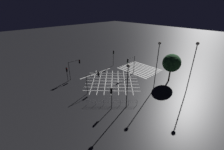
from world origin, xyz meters
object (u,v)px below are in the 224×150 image
(street_lamp_east, at_px, (128,77))
(street_tree_near, at_px, (172,63))
(traffic_light_ne_cross, at_px, (75,65))
(traffic_light_nw_main, at_px, (111,94))
(traffic_light_se_main, at_px, (113,55))
(traffic_light_median_north, at_px, (93,78))
(street_lamp_west, at_px, (194,57))
(traffic_light_ne_main, at_px, (67,72))
(traffic_light_median_south, at_px, (131,62))
(street_lamp_far, at_px, (158,58))

(street_lamp_east, relative_size, street_tree_near, 1.23)
(traffic_light_ne_cross, distance_m, street_lamp_east, 15.86)
(traffic_light_nw_main, bearing_deg, traffic_light_se_main, -45.15)
(street_lamp_east, bearing_deg, traffic_light_ne_cross, 0.82)
(traffic_light_median_north, bearing_deg, street_tree_near, -29.21)
(traffic_light_median_north, distance_m, traffic_light_ne_cross, 7.65)
(street_tree_near, bearing_deg, street_lamp_west, 158.91)
(traffic_light_ne_main, relative_size, traffic_light_nw_main, 0.89)
(traffic_light_median_south, relative_size, traffic_light_nw_main, 1.13)
(traffic_light_median_south, distance_m, traffic_light_ne_cross, 13.23)
(traffic_light_median_north, bearing_deg, street_lamp_west, -44.89)
(street_lamp_far, bearing_deg, traffic_light_median_north, 47.14)
(traffic_light_ne_main, height_order, traffic_light_median_south, traffic_light_median_south)
(traffic_light_se_main, distance_m, traffic_light_median_south, 7.29)
(traffic_light_median_south, bearing_deg, street_tree_near, 113.04)
(traffic_light_median_north, height_order, street_lamp_west, street_lamp_west)
(traffic_light_median_south, height_order, street_lamp_far, street_lamp_far)
(traffic_light_nw_main, distance_m, street_lamp_east, 3.88)
(traffic_light_median_south, distance_m, traffic_light_median_north, 11.36)
(street_lamp_west, bearing_deg, traffic_light_se_main, 1.67)
(street_lamp_far, xyz_separation_m, street_tree_near, (-0.13, -6.08, -2.58))
(street_tree_near, bearing_deg, traffic_light_ne_cross, 42.10)
(street_lamp_west, distance_m, street_tree_near, 5.80)
(traffic_light_se_main, xyz_separation_m, traffic_light_median_south, (-7.19, 1.17, 0.11))
(traffic_light_nw_main, distance_m, street_lamp_west, 16.51)
(traffic_light_ne_main, relative_size, street_lamp_west, 0.35)
(traffic_light_nw_main, bearing_deg, street_tree_near, -96.17)
(traffic_light_se_main, bearing_deg, street_lamp_far, -13.32)
(traffic_light_se_main, relative_size, street_lamp_west, 0.44)
(traffic_light_ne_main, relative_size, traffic_light_median_north, 0.87)
(traffic_light_nw_main, relative_size, traffic_light_ne_cross, 0.88)
(traffic_light_ne_main, xyz_separation_m, street_lamp_far, (-15.36, -10.72, 4.48))
(street_lamp_east, bearing_deg, traffic_light_median_north, 5.11)
(traffic_light_ne_main, distance_m, traffic_light_nw_main, 13.74)
(traffic_light_ne_cross, bearing_deg, traffic_light_median_north, -93.71)
(traffic_light_median_south, bearing_deg, street_lamp_east, 37.37)
(traffic_light_ne_cross, xyz_separation_m, street_lamp_east, (-15.68, -0.23, 2.41))
(street_lamp_far, bearing_deg, street_lamp_east, 88.78)
(traffic_light_se_main, height_order, traffic_light_median_south, traffic_light_se_main)
(street_lamp_east, bearing_deg, street_lamp_west, -112.04)
(street_lamp_east, height_order, street_tree_near, street_lamp_east)
(traffic_light_nw_main, distance_m, street_lamp_far, 11.20)
(street_tree_near, bearing_deg, street_lamp_far, 88.78)
(traffic_light_median_south, height_order, traffic_light_median_north, traffic_light_median_south)
(traffic_light_median_south, relative_size, traffic_light_ne_cross, 1.00)
(traffic_light_se_main, distance_m, traffic_light_ne_cross, 12.04)
(traffic_light_nw_main, xyz_separation_m, traffic_light_median_north, (6.58, -1.40, 0.17))
(traffic_light_median_south, bearing_deg, traffic_light_ne_main, -28.14)
(traffic_light_ne_cross, height_order, street_lamp_far, street_lamp_far)
(traffic_light_ne_cross, xyz_separation_m, street_tree_near, (-15.98, -14.44, 1.11))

